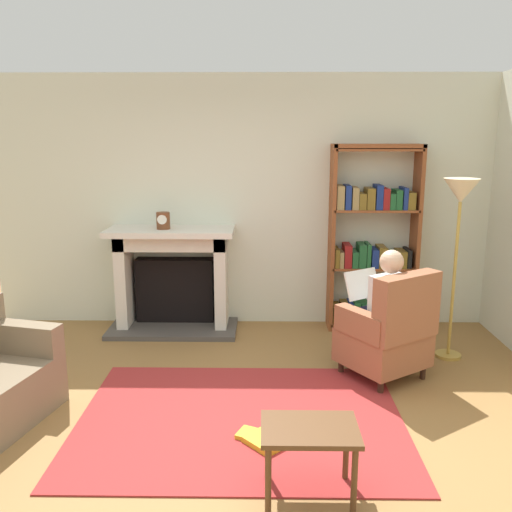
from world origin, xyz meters
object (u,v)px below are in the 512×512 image
object	(u,v)px
armchair_reading	(389,332)
seated_reader	(380,307)
side_table	(310,438)
bookshelf	(372,244)
fireplace	(173,275)
mantel_clock	(163,221)
floor_lamp	(460,207)

from	to	relation	value
armchair_reading	seated_reader	xyz separation A→B (m)	(-0.07, 0.10, 0.20)
seated_reader	side_table	xyz separation A→B (m)	(-0.74, -1.69, -0.25)
bookshelf	side_table	bearing A→B (deg)	-107.06
fireplace	seated_reader	bearing A→B (deg)	-30.54
mantel_clock	armchair_reading	xyz separation A→B (m)	(2.12, -1.17, -0.78)
side_table	fireplace	bearing A→B (deg)	113.48
seated_reader	fireplace	bearing A→B (deg)	-64.64
mantel_clock	floor_lamp	world-z (taller)	floor_lamp
seated_reader	floor_lamp	xyz separation A→B (m)	(0.75, 0.39, 0.81)
mantel_clock	armchair_reading	world-z (taller)	mantel_clock
bookshelf	fireplace	bearing A→B (deg)	-179.02
fireplace	mantel_clock	xyz separation A→B (m)	(-0.07, -0.10, 0.61)
bookshelf	seated_reader	distance (m)	1.26
fireplace	side_table	bearing A→B (deg)	-66.52
bookshelf	seated_reader	world-z (taller)	bookshelf
side_table	mantel_clock	bearing A→B (deg)	115.42
fireplace	seated_reader	distance (m)	2.30
mantel_clock	bookshelf	distance (m)	2.22
fireplace	seated_reader	xyz separation A→B (m)	(1.98, -1.17, 0.03)
floor_lamp	armchair_reading	bearing A→B (deg)	-144.56
fireplace	floor_lamp	world-z (taller)	floor_lamp
mantel_clock	bookshelf	size ratio (longest dim) A/B	0.09
armchair_reading	side_table	size ratio (longest dim) A/B	1.73
side_table	bookshelf	bearing A→B (deg)	72.94
fireplace	side_table	xyz separation A→B (m)	(1.24, -2.86, -0.22)
bookshelf	armchair_reading	world-z (taller)	bookshelf
floor_lamp	fireplace	bearing A→B (deg)	164.14
mantel_clock	side_table	bearing A→B (deg)	-64.58
fireplace	side_table	distance (m)	3.13
bookshelf	armchair_reading	distance (m)	1.40
seated_reader	side_table	world-z (taller)	seated_reader
bookshelf	armchair_reading	size ratio (longest dim) A/B	2.04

